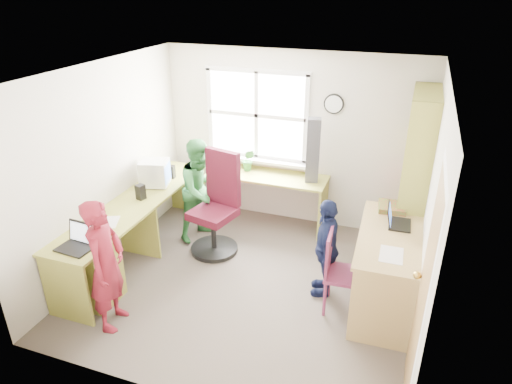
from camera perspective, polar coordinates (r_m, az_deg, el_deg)
room at (r=4.87m, az=-0.48°, el=1.04°), size 3.64×3.44×2.44m
l_desk at (r=5.48m, az=-14.99°, el=-5.92°), size 2.38×2.95×0.75m
right_desk at (r=4.98m, az=16.42°, el=-7.44°), size 0.72×1.48×0.84m
bookshelf at (r=5.71m, az=19.11°, el=0.97°), size 0.30×1.02×2.10m
swivel_chair at (r=5.77m, az=-4.87°, el=-2.20°), size 0.73×0.73×1.31m
wooden_chair at (r=4.84m, az=10.26°, el=-9.43°), size 0.41×0.41×0.91m
crt_monitor at (r=6.04m, az=-12.55°, el=2.34°), size 0.41×0.39×0.34m
laptop_left at (r=4.94m, az=-21.34°, el=-5.82°), size 0.37×0.31×0.24m
laptop_right at (r=5.04m, az=17.05°, el=-3.41°), size 0.27×0.32×0.21m
speaker_a at (r=5.73m, az=-14.24°, el=0.01°), size 0.12×0.12×0.19m
speaker_b at (r=6.26m, az=-10.53°, el=2.49°), size 0.10×0.10×0.18m
cd_tower at (r=5.98m, az=7.13°, el=5.17°), size 0.20×0.19×0.86m
game_box at (r=5.36m, az=16.63°, el=-1.82°), size 0.33×0.33×0.06m
paper_a at (r=5.33m, az=-17.93°, el=-3.62°), size 0.29×0.34×0.00m
paper_b at (r=4.53m, az=16.57°, el=-7.52°), size 0.22×0.31×0.00m
potted_plant at (r=6.36m, az=-0.95°, el=4.01°), size 0.18×0.15×0.32m
person_red at (r=4.69m, az=-18.20°, el=-8.70°), size 0.42×0.56×1.39m
person_green at (r=6.02m, az=-6.85°, el=0.29°), size 0.75×0.83×1.38m
person_navy at (r=5.01m, az=8.76°, el=-6.88°), size 0.39×0.71×1.15m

